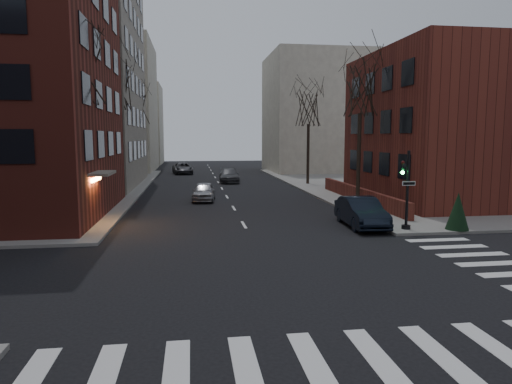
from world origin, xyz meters
The scene contains 22 objects.
ground centered at (0.00, 0.00, 0.00)m, with size 160.00×160.00×0.00m, color black.
sidewalk_far_right centered at (29.00, 30.00, 0.07)m, with size 44.00×44.00×0.15m, color gray.
building_left_tan centered at (-17.00, 34.00, 14.00)m, with size 18.00×18.00×28.00m, color gray.
building_right_brick centered at (16.50, 19.00, 5.50)m, with size 12.00×14.00×11.00m, color maroon.
low_wall_right centered at (9.30, 19.00, 0.65)m, with size 0.35×16.00×1.00m, color maroon.
building_distant_la centered at (-15.00, 55.00, 9.00)m, with size 14.00×16.00×18.00m, color beige.
building_distant_ra centered at (15.00, 50.00, 8.00)m, with size 14.00×14.00×16.00m, color beige.
building_distant_lb centered at (-13.00, 72.00, 7.00)m, with size 10.00×12.00×14.00m, color beige.
traffic_signal centered at (7.94, 8.99, 1.91)m, with size 0.76×0.44×4.00m.
tree_left_a centered at (-8.80, 14.00, 8.47)m, with size 4.18×4.18×10.26m.
tree_left_b centered at (-8.80, 26.00, 8.91)m, with size 4.40×4.40×10.80m.
tree_left_c centered at (-8.80, 40.00, 8.03)m, with size 3.96×3.96×9.72m.
tree_right_a centered at (8.80, 18.00, 8.03)m, with size 3.96×3.96×9.72m.
tree_right_b centered at (8.80, 32.00, 7.59)m, with size 3.74×3.74×9.18m.
streetlamp_near centered at (-8.20, 22.00, 4.24)m, with size 0.36×0.36×6.28m.
streetlamp_far centered at (-8.20, 42.00, 4.24)m, with size 0.36×0.36×6.28m.
parked_sedan centered at (6.20, 10.58, 0.80)m, with size 1.69×4.86×1.60m, color black.
car_lane_silver centered at (-1.91, 22.05, 0.69)m, with size 1.63×4.06×1.38m, color #9FA0A5.
car_lane_gray centered at (1.16, 35.80, 0.72)m, with size 2.02×4.96×1.44m, color #3C3D41.
car_lane_far centered at (-3.95, 47.93, 0.72)m, with size 2.39×5.18×1.44m, color #46454A.
sandwich_board centered at (7.83, 12.22, 0.58)m, with size 0.39×0.54×0.87m, color white.
evergreen_shrub centered at (10.50, 8.50, 1.10)m, with size 1.14×1.14×1.90m, color black.
Camera 1 is at (-2.82, -12.59, 4.83)m, focal length 32.00 mm.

